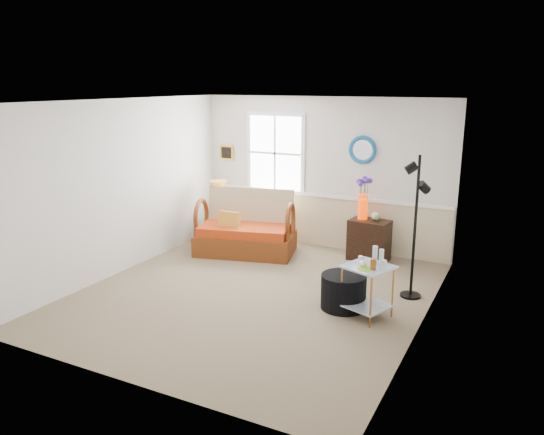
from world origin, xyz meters
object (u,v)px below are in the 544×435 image
at_px(floor_lamp, 415,228).
at_px(ottoman, 343,291).
at_px(loveseat, 245,223).
at_px(cabinet, 369,240).
at_px(side_table, 367,291).
at_px(lamp_stand, 219,226).

xyz_separation_m(floor_lamp, ottoman, (-0.70, -0.77, -0.74)).
bearing_deg(loveseat, floor_lamp, -26.88).
bearing_deg(cabinet, loveseat, -156.93).
xyz_separation_m(cabinet, floor_lamp, (0.96, -1.23, 0.63)).
relative_size(loveseat, cabinet, 2.41).
bearing_deg(floor_lamp, side_table, -132.68).
distance_m(side_table, ottoman, 0.38).
distance_m(cabinet, side_table, 2.21).
bearing_deg(side_table, ottoman, 160.61).
relative_size(cabinet, floor_lamp, 0.35).
height_order(loveseat, cabinet, loveseat).
bearing_deg(loveseat, cabinet, 2.01).
height_order(lamp_stand, ottoman, lamp_stand).
relative_size(floor_lamp, ottoman, 3.33).
bearing_deg(lamp_stand, cabinet, 3.16).
bearing_deg(side_table, floor_lamp, 68.44).
xyz_separation_m(loveseat, floor_lamp, (2.94, -0.65, 0.44)).
height_order(lamp_stand, side_table, side_table).
bearing_deg(lamp_stand, loveseat, -28.43).
bearing_deg(floor_lamp, loveseat, 146.47).
distance_m(cabinet, ottoman, 2.02).
distance_m(loveseat, floor_lamp, 3.04).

